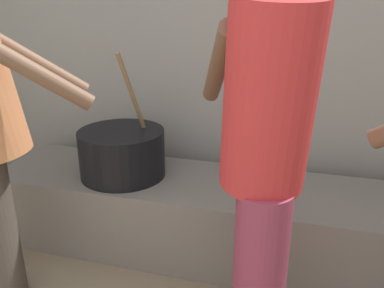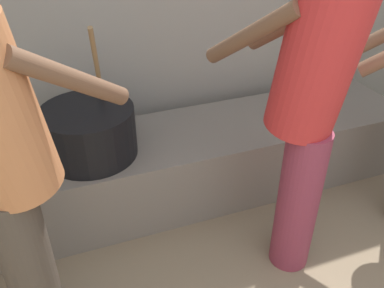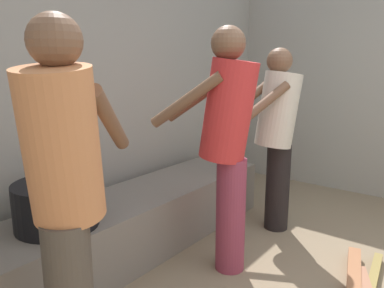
# 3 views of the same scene
# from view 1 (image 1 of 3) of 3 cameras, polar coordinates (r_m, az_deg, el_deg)

# --- Properties ---
(block_enclosure_rear) EXTENTS (4.89, 0.20, 2.31)m
(block_enclosure_rear) POSITION_cam_1_polar(r_m,az_deg,el_deg) (2.49, 12.47, 13.85)
(block_enclosure_rear) COLOR #9E998E
(block_enclosure_rear) RESTS_ON ground_plane
(hearth_ledge) EXTENTS (2.73, 0.60, 0.44)m
(hearth_ledge) POSITION_cam_1_polar(r_m,az_deg,el_deg) (2.31, 4.97, -10.84)
(hearth_ledge) COLOR slate
(hearth_ledge) RESTS_ON ground_plane
(cooking_pot_main) EXTENTS (0.49, 0.49, 0.73)m
(cooking_pot_main) POSITION_cam_1_polar(r_m,az_deg,el_deg) (2.30, -10.06, -1.25)
(cooking_pot_main) COLOR black
(cooking_pot_main) RESTS_ON hearth_ledge
(cook_in_red_shirt) EXTENTS (0.53, 0.74, 1.63)m
(cook_in_red_shirt) POSITION_cam_1_polar(r_m,az_deg,el_deg) (1.37, 10.63, -0.46)
(cook_in_red_shirt) COLOR #8C3347
(cook_in_red_shirt) RESTS_ON ground_plane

